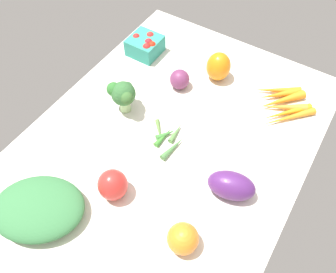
# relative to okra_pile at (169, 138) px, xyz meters

# --- Properties ---
(tablecloth) EXTENTS (1.04, 0.76, 0.02)m
(tablecloth) POSITION_rel_okra_pile_xyz_m (-0.00, 0.00, -0.02)
(tablecloth) COLOR silver
(tablecloth) RESTS_ON ground
(okra_pile) EXTENTS (0.14, 0.12, 0.02)m
(okra_pile) POSITION_rel_okra_pile_xyz_m (0.00, 0.00, 0.00)
(okra_pile) COLOR #567B39
(okra_pile) RESTS_ON tablecloth
(bell_pepper_orange) EXTENTS (0.08, 0.08, 0.10)m
(bell_pepper_orange) POSITION_rel_okra_pile_xyz_m (0.30, 0.00, 0.04)
(bell_pepper_orange) COLOR orange
(bell_pepper_orange) RESTS_ON tablecloth
(red_onion_near_basket) EXTENTS (0.06, 0.06, 0.06)m
(red_onion_near_basket) POSITION_rel_okra_pile_xyz_m (0.20, 0.08, 0.02)
(red_onion_near_basket) COLOR #6F2F57
(red_onion_near_basket) RESTS_ON tablecloth
(carrot_bunch) EXTENTS (0.21, 0.21, 0.03)m
(carrot_bunch) POSITION_rel_okra_pile_xyz_m (0.30, -0.23, 0.00)
(carrot_bunch) COLOR orange
(carrot_bunch) RESTS_ON tablecloth
(eggplant) EXTENTS (0.10, 0.14, 0.07)m
(eggplant) POSITION_rel_okra_pile_xyz_m (-0.06, -0.22, 0.03)
(eggplant) COLOR #522468
(eggplant) RESTS_ON tablecloth
(bell_pepper_red) EXTENTS (0.11, 0.11, 0.09)m
(bell_pepper_red) POSITION_rel_okra_pile_xyz_m (-0.22, 0.03, 0.04)
(bell_pepper_red) COLOR red
(bell_pepper_red) RESTS_ON tablecloth
(broccoli_head) EXTENTS (0.08, 0.09, 0.11)m
(broccoli_head) POSITION_rel_okra_pile_xyz_m (0.03, 0.18, 0.06)
(broccoli_head) COLOR #9FC385
(broccoli_head) RESTS_ON tablecloth
(leafy_greens_clump) EXTENTS (0.27, 0.29, 0.06)m
(leafy_greens_clump) POSITION_rel_okra_pile_xyz_m (-0.36, 0.15, 0.02)
(leafy_greens_clump) COLOR #367441
(leafy_greens_clump) RESTS_ON tablecloth
(heirloom_tomato_orange) EXTENTS (0.08, 0.08, 0.08)m
(heirloom_tomato_orange) POSITION_rel_okra_pile_xyz_m (-0.24, -0.19, 0.03)
(heirloom_tomato_orange) COLOR orange
(heirloom_tomato_orange) RESTS_ON tablecloth
(berry_basket) EXTENTS (0.10, 0.10, 0.07)m
(berry_basket) POSITION_rel_okra_pile_xyz_m (0.28, 0.27, 0.03)
(berry_basket) COLOR teal
(berry_basket) RESTS_ON tablecloth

